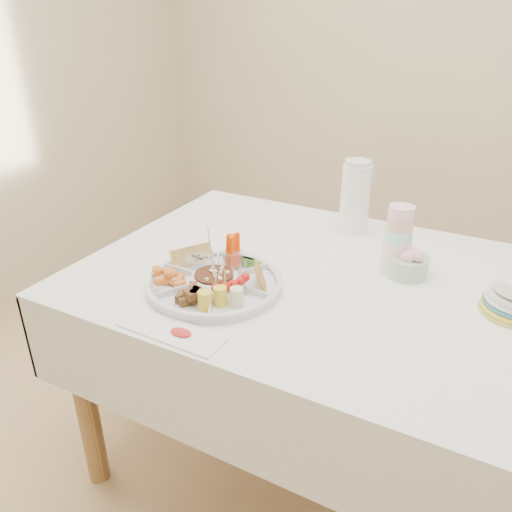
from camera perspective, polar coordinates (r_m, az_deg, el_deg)
The scene contains 15 objects.
floor at distance 1.96m, azimuth 7.63°, elevation -22.37°, with size 4.00×4.00×0.00m, color tan.
wall_back at distance 3.27m, azimuth 23.02°, elevation 22.34°, with size 4.00×0.02×2.70m, color beige.
dining_table at distance 1.70m, azimuth 8.40°, elevation -13.87°, with size 1.52×1.02×0.76m, color white.
party_tray at distance 1.41m, azimuth -4.78°, elevation -2.85°, with size 0.38×0.38×0.04m, color silver.
bean_dip at distance 1.41m, azimuth -4.79°, elevation -2.58°, with size 0.11×0.11×0.04m, color #592210.
tortillas at distance 1.40m, azimuth 0.50°, elevation -2.09°, with size 0.09×0.09×0.05m, color #BF652C, non-canonical shape.
carrot_cucumber at distance 1.49m, azimuth -2.03°, elevation 0.64°, with size 0.12×0.12×0.11m, color #FF4600, non-canonical shape.
pita_raisins at distance 1.51m, azimuth -6.95°, elevation -0.05°, with size 0.12×0.12×0.06m, color tan, non-canonical shape.
cherries at distance 1.42m, azimuth -10.02°, elevation -2.34°, with size 0.12×0.12×0.05m, color #CB5009, non-canonical shape.
granola_chunks at distance 1.32m, azimuth -7.99°, elevation -4.70°, with size 0.10×0.10×0.04m, color brown, non-canonical shape.
banana_tomato at distance 1.29m, azimuth -2.33°, elevation -3.87°, with size 0.12×0.12×0.10m, color #FCDC7E, non-canonical shape.
cup_stack at distance 1.52m, azimuth 15.95°, elevation 2.23°, with size 0.08×0.08×0.23m, color silver.
thermos at distance 1.77m, azimuth 11.28°, elevation 6.72°, with size 0.10×0.10×0.26m, color white.
flower_bowl at distance 1.54m, azimuth 16.95°, elevation -0.55°, with size 0.12×0.12×0.09m, color #9BDEC0.
placemat at distance 1.25m, azimuth -9.68°, elevation -8.46°, with size 0.28×0.09×0.01m, color white.
Camera 1 is at (0.39, -1.25, 1.47)m, focal length 35.00 mm.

